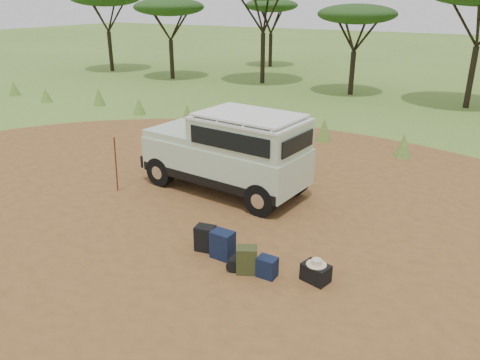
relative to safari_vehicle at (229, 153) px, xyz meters
The scene contains 13 objects.
ground 3.09m from the safari_vehicle, 79.68° to the right, with size 140.00×140.00×0.00m, color #53782A.
dirt_clearing 3.09m from the safari_vehicle, 79.68° to the right, with size 23.00×23.00×0.01m, color brown.
grass_fringe 5.91m from the safari_vehicle, 83.83° to the left, with size 36.60×1.60×0.90m.
acacia_treeline 17.43m from the safari_vehicle, 85.72° to the left, with size 46.70×13.20×6.26m.
safari_vehicle is the anchor object (origin of this frame).
walking_staff 3.13m from the safari_vehicle, 147.42° to the right, with size 0.04×0.04×1.68m, color brown.
backpack_black 3.44m from the safari_vehicle, 67.49° to the right, with size 0.41×0.31×0.57m, color black.
backpack_navy 3.71m from the safari_vehicle, 60.81° to the right, with size 0.46×0.33×0.60m, color #121B3A.
backpack_olive 4.30m from the safari_vehicle, 53.90° to the right, with size 0.41×0.29×0.56m, color #3C411E.
duffel_navy 4.51m from the safari_vehicle, 48.99° to the right, with size 0.37×0.28×0.42m, color #121B3A.
hard_case 4.91m from the safari_vehicle, 38.45° to the right, with size 0.51×0.36×0.36m, color black.
stuff_sack 4.22m from the safari_vehicle, 57.26° to the right, with size 0.28×0.28×0.28m, color black.
safari_hat 4.87m from the safari_vehicle, 38.45° to the right, with size 0.39×0.39×0.11m.
Camera 1 is at (5.89, -7.54, 5.12)m, focal length 35.00 mm.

